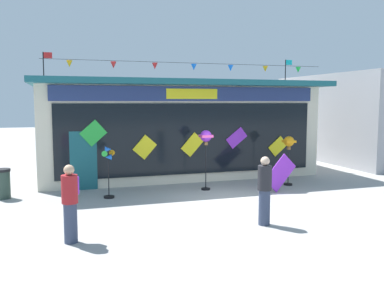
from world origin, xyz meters
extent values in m
plane|color=#9E9B99|center=(0.00, 0.00, 0.00)|extent=(80.00, 80.00, 0.00)
cube|color=beige|center=(-0.41, 5.25, 1.79)|extent=(10.71, 4.38, 3.58)
cube|color=#195660|center=(-0.41, 4.83, 3.68)|extent=(11.11, 5.23, 0.20)
cube|color=navy|center=(-0.41, 3.02, 3.27)|extent=(9.85, 0.08, 0.52)
cube|color=yellow|center=(-0.41, 2.99, 3.27)|extent=(1.93, 0.04, 0.37)
cube|color=black|center=(-0.41, 3.03, 1.64)|extent=(9.64, 0.06, 2.58)
cube|color=#195660|center=(-4.26, 3.03, 1.00)|extent=(0.90, 0.07, 2.00)
cube|color=green|center=(-3.92, 2.97, 1.93)|extent=(0.93, 0.03, 0.92)
cube|color=yellow|center=(-2.16, 2.97, 1.40)|extent=(0.88, 0.03, 0.89)
cube|color=yellow|center=(-0.41, 2.97, 1.43)|extent=(0.88, 0.03, 0.90)
cube|color=purple|center=(1.35, 2.97, 1.63)|extent=(0.87, 0.03, 0.82)
cube|color=yellow|center=(3.10, 2.97, 1.25)|extent=(0.83, 0.03, 0.81)
cylinder|color=black|center=(-0.41, 2.80, 4.35)|extent=(10.28, 0.01, 0.01)
cone|color=orange|center=(-4.63, 2.80, 4.21)|extent=(0.20, 0.20, 0.22)
cone|color=red|center=(-3.22, 2.80, 4.21)|extent=(0.20, 0.20, 0.22)
cone|color=red|center=(-1.81, 2.80, 4.21)|extent=(0.20, 0.20, 0.22)
cone|color=blue|center=(-0.41, 2.80, 4.21)|extent=(0.20, 0.20, 0.22)
cone|color=blue|center=(1.00, 2.80, 4.21)|extent=(0.20, 0.20, 0.22)
cone|color=orange|center=(2.41, 2.80, 4.21)|extent=(0.20, 0.20, 0.22)
cone|color=green|center=(3.81, 2.80, 4.21)|extent=(0.20, 0.20, 0.22)
cylinder|color=black|center=(-5.51, 5.25, 4.31)|extent=(0.04, 0.04, 1.05)
cube|color=red|center=(-5.35, 5.25, 4.71)|extent=(0.32, 0.02, 0.22)
cylinder|color=black|center=(4.70, 5.25, 4.32)|extent=(0.04, 0.04, 1.08)
cube|color=#19B7BC|center=(4.86, 5.25, 4.74)|extent=(0.32, 0.02, 0.22)
cylinder|color=black|center=(-3.59, 1.56, 0.03)|extent=(0.33, 0.33, 0.06)
cylinder|color=black|center=(-3.59, 1.56, 0.70)|extent=(0.03, 0.03, 1.41)
cylinder|color=black|center=(-3.59, 1.52, 1.41)|extent=(0.06, 0.04, 0.06)
cone|color=orange|center=(-3.46, 1.52, 1.41)|extent=(0.18, 0.19, 0.18)
cone|color=blue|center=(-3.59, 1.52, 1.53)|extent=(0.19, 0.18, 0.18)
cone|color=green|center=(-3.71, 1.52, 1.41)|extent=(0.18, 0.19, 0.18)
cone|color=blue|center=(-3.59, 1.52, 1.29)|extent=(0.19, 0.18, 0.18)
cylinder|color=black|center=(-0.32, 1.75, 0.03)|extent=(0.30, 0.30, 0.06)
cylinder|color=black|center=(-0.32, 1.75, 0.82)|extent=(0.03, 0.03, 1.65)
sphere|color=purple|center=(-0.32, 1.75, 1.84)|extent=(0.39, 0.39, 0.39)
cube|color=#EA4CA3|center=(-0.32, 1.75, 1.84)|extent=(0.40, 0.40, 0.09)
cube|color=brown|center=(-0.32, 1.75, 1.59)|extent=(0.10, 0.10, 0.10)
cylinder|color=black|center=(2.77, 1.61, 0.03)|extent=(0.30, 0.30, 0.06)
cylinder|color=black|center=(2.77, 1.61, 0.70)|extent=(0.03, 0.03, 1.40)
sphere|color=orange|center=(2.77, 1.61, 1.58)|extent=(0.37, 0.37, 0.37)
cube|color=orange|center=(2.77, 1.61, 1.58)|extent=(0.38, 0.38, 0.08)
cube|color=brown|center=(2.77, 1.61, 1.34)|extent=(0.10, 0.10, 0.10)
cylinder|color=#333D56|center=(-4.81, -2.33, 0.43)|extent=(0.28, 0.28, 0.86)
cylinder|color=maroon|center=(-4.81, -2.33, 1.16)|extent=(0.34, 0.34, 0.60)
sphere|color=tan|center=(-4.81, -2.33, 1.57)|extent=(0.22, 0.22, 0.22)
cube|color=purple|center=(-4.75, -2.14, 1.19)|extent=(0.29, 0.23, 0.38)
cylinder|color=#333D56|center=(-0.29, -2.43, 0.43)|extent=(0.28, 0.28, 0.86)
cylinder|color=#232328|center=(-0.29, -2.43, 1.16)|extent=(0.34, 0.34, 0.60)
sphere|color=beige|center=(-0.29, -2.43, 1.57)|extent=(0.22, 0.22, 0.22)
cylinder|color=#2D4238|center=(-6.74, 2.48, 0.42)|extent=(0.48, 0.48, 0.85)
cylinder|color=black|center=(-6.74, 2.48, 0.89)|extent=(0.52, 0.52, 0.08)
cube|color=purple|center=(1.95, 0.74, 0.63)|extent=(1.27, 0.20, 1.27)
cube|color=#99999E|center=(10.61, 6.42, 2.16)|extent=(6.58, 8.13, 4.33)
camera|label=1|loc=(-4.91, -11.18, 2.99)|focal=38.35mm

